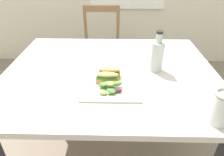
{
  "coord_description": "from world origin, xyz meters",
  "views": [
    {
      "loc": [
        -0.0,
        -0.93,
        1.3
      ],
      "look_at": [
        -0.03,
        -0.04,
        0.76
      ],
      "focal_mm": 32.54,
      "sensor_mm": 36.0,
      "label": 1
    }
  ],
  "objects_px": {
    "plate_lunch": "(112,85)",
    "dining_table": "(111,87)",
    "mason_jar_iced_tea": "(223,109)",
    "fork_on_napkin": "(58,81)",
    "bottle_cold_brew": "(158,57)",
    "chair_wooden_far": "(102,50)",
    "sandwich_half_back": "(110,72)",
    "sandwich_half_front": "(108,77)"
  },
  "relations": [
    {
      "from": "dining_table",
      "to": "chair_wooden_far",
      "type": "distance_m",
      "value": 0.96
    },
    {
      "from": "dining_table",
      "to": "chair_wooden_far",
      "type": "xyz_separation_m",
      "value": [
        -0.12,
        0.93,
        -0.17
      ]
    },
    {
      "from": "sandwich_half_front",
      "to": "fork_on_napkin",
      "type": "distance_m",
      "value": 0.26
    },
    {
      "from": "sandwich_half_front",
      "to": "bottle_cold_brew",
      "type": "height_order",
      "value": "bottle_cold_brew"
    },
    {
      "from": "mason_jar_iced_tea",
      "to": "sandwich_half_back",
      "type": "bearing_deg",
      "value": 144.04
    },
    {
      "from": "chair_wooden_far",
      "to": "sandwich_half_back",
      "type": "distance_m",
      "value": 1.09
    },
    {
      "from": "plate_lunch",
      "to": "sandwich_half_front",
      "type": "distance_m",
      "value": 0.04
    },
    {
      "from": "dining_table",
      "to": "chair_wooden_far",
      "type": "relative_size",
      "value": 1.37
    },
    {
      "from": "sandwich_half_front",
      "to": "chair_wooden_far",
      "type": "bearing_deg",
      "value": 95.96
    },
    {
      "from": "sandwich_half_back",
      "to": "bottle_cold_brew",
      "type": "height_order",
      "value": "bottle_cold_brew"
    },
    {
      "from": "dining_table",
      "to": "bottle_cold_brew",
      "type": "bearing_deg",
      "value": 1.05
    },
    {
      "from": "dining_table",
      "to": "bottle_cold_brew",
      "type": "relative_size",
      "value": 5.25
    },
    {
      "from": "chair_wooden_far",
      "to": "fork_on_napkin",
      "type": "relative_size",
      "value": 4.68
    },
    {
      "from": "chair_wooden_far",
      "to": "sandwich_half_front",
      "type": "xyz_separation_m",
      "value": [
        0.11,
        -1.08,
        0.33
      ]
    },
    {
      "from": "chair_wooden_far",
      "to": "sandwich_half_back",
      "type": "bearing_deg",
      "value": -83.2
    },
    {
      "from": "fork_on_napkin",
      "to": "chair_wooden_far",
      "type": "bearing_deg",
      "value": 82.37
    },
    {
      "from": "chair_wooden_far",
      "to": "plate_lunch",
      "type": "height_order",
      "value": "chair_wooden_far"
    },
    {
      "from": "fork_on_napkin",
      "to": "mason_jar_iced_tea",
      "type": "relative_size",
      "value": 1.34
    },
    {
      "from": "chair_wooden_far",
      "to": "fork_on_napkin",
      "type": "distance_m",
      "value": 1.12
    },
    {
      "from": "chair_wooden_far",
      "to": "plate_lunch",
      "type": "distance_m",
      "value": 1.14
    },
    {
      "from": "bottle_cold_brew",
      "to": "mason_jar_iced_tea",
      "type": "bearing_deg",
      "value": -66.69
    },
    {
      "from": "chair_wooden_far",
      "to": "sandwich_half_back",
      "type": "relative_size",
      "value": 7.43
    },
    {
      "from": "sandwich_half_back",
      "to": "fork_on_napkin",
      "type": "xyz_separation_m",
      "value": [
        -0.27,
        -0.04,
        -0.03
      ]
    },
    {
      "from": "plate_lunch",
      "to": "mason_jar_iced_tea",
      "type": "relative_size",
      "value": 2.05
    },
    {
      "from": "mason_jar_iced_tea",
      "to": "chair_wooden_far",
      "type": "bearing_deg",
      "value": 112.59
    },
    {
      "from": "chair_wooden_far",
      "to": "sandwich_half_back",
      "type": "xyz_separation_m",
      "value": [
        0.12,
        -1.03,
        0.33
      ]
    },
    {
      "from": "plate_lunch",
      "to": "mason_jar_iced_tea",
      "type": "distance_m",
      "value": 0.5
    },
    {
      "from": "chair_wooden_far",
      "to": "sandwich_half_front",
      "type": "bearing_deg",
      "value": -84.04
    },
    {
      "from": "plate_lunch",
      "to": "mason_jar_iced_tea",
      "type": "height_order",
      "value": "mason_jar_iced_tea"
    },
    {
      "from": "sandwich_half_front",
      "to": "fork_on_napkin",
      "type": "bearing_deg",
      "value": 177.94
    },
    {
      "from": "mason_jar_iced_tea",
      "to": "dining_table",
      "type": "bearing_deg",
      "value": 136.79
    },
    {
      "from": "dining_table",
      "to": "sandwich_half_back",
      "type": "bearing_deg",
      "value": -90.72
    },
    {
      "from": "plate_lunch",
      "to": "dining_table",
      "type": "bearing_deg",
      "value": 93.27
    },
    {
      "from": "mason_jar_iced_tea",
      "to": "bottle_cold_brew",
      "type": "bearing_deg",
      "value": 113.31
    },
    {
      "from": "sandwich_half_front",
      "to": "sandwich_half_back",
      "type": "xyz_separation_m",
      "value": [
        0.01,
        0.05,
        0.0
      ]
    },
    {
      "from": "dining_table",
      "to": "sandwich_half_front",
      "type": "relative_size",
      "value": 10.18
    },
    {
      "from": "fork_on_napkin",
      "to": "mason_jar_iced_tea",
      "type": "bearing_deg",
      "value": -21.25
    },
    {
      "from": "bottle_cold_brew",
      "to": "dining_table",
      "type": "bearing_deg",
      "value": -178.95
    },
    {
      "from": "sandwich_half_front",
      "to": "bottle_cold_brew",
      "type": "bearing_deg",
      "value": 29.2
    },
    {
      "from": "bottle_cold_brew",
      "to": "mason_jar_iced_tea",
      "type": "relative_size",
      "value": 1.64
    },
    {
      "from": "plate_lunch",
      "to": "fork_on_napkin",
      "type": "distance_m",
      "value": 0.28
    },
    {
      "from": "chair_wooden_far",
      "to": "sandwich_half_back",
      "type": "height_order",
      "value": "chair_wooden_far"
    }
  ]
}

